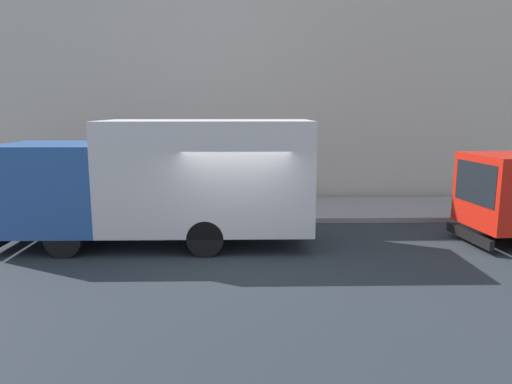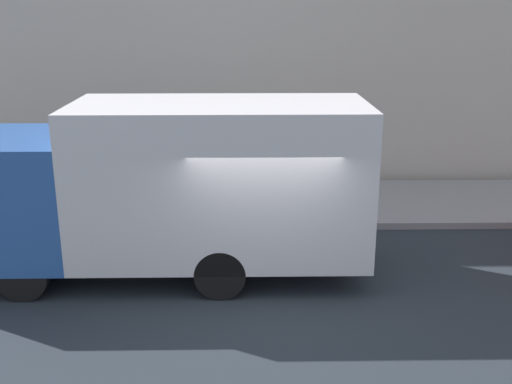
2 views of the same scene
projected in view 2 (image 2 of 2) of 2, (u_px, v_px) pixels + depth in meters
name	position (u px, v px, depth m)	size (l,w,h in m)	color
ground	(264.00, 291.00, 10.65)	(80.00, 80.00, 0.00)	#252B32
sidewalk	(258.00, 203.00, 15.15)	(3.46, 30.00, 0.15)	gray
building_facade	(256.00, 2.00, 15.87)	(0.50, 30.00, 9.78)	#BEB4A8
large_utility_truck	(162.00, 185.00, 10.94)	(2.41, 7.75, 3.18)	#285097
pedestrian_walking	(54.00, 167.00, 14.53)	(0.55, 0.55, 1.78)	brown
pedestrian_third	(53.00, 171.00, 14.51)	(0.48, 0.48, 1.62)	black
street_sign_post	(172.00, 153.00, 13.24)	(0.44, 0.08, 2.65)	#4C5156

